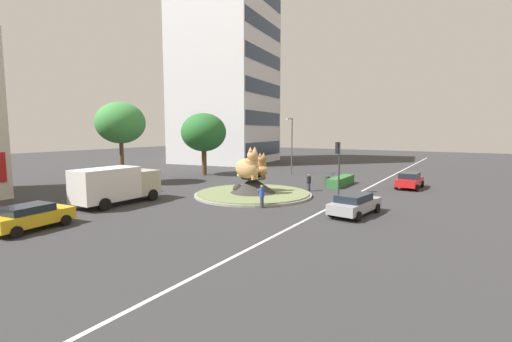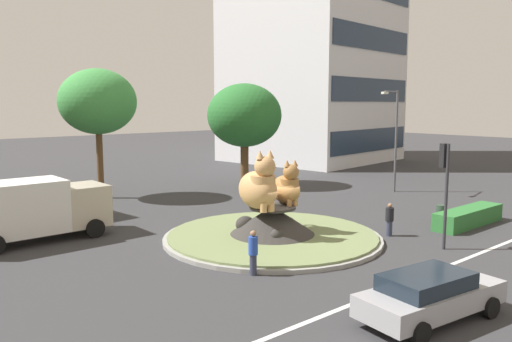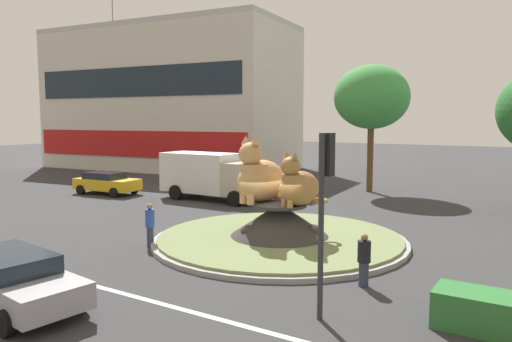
{
  "view_description": "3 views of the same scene",
  "coord_description": "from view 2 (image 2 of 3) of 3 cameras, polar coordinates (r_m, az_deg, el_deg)",
  "views": [
    {
      "loc": [
        -26.46,
        -16.61,
        5.67
      ],
      "look_at": [
        -2.12,
        -1.6,
        2.45
      ],
      "focal_mm": 25.48,
      "sensor_mm": 36.0,
      "label": 1
    },
    {
      "loc": [
        -16.05,
        -17.39,
        6.39
      ],
      "look_at": [
        -0.07,
        1.09,
        3.14
      ],
      "focal_mm": 36.33,
      "sensor_mm": 36.0,
      "label": 2
    },
    {
      "loc": [
        9.44,
        -16.85,
        4.97
      ],
      "look_at": [
        -1.19,
        0.12,
        2.83
      ],
      "focal_mm": 34.19,
      "sensor_mm": 36.0,
      "label": 3
    }
  ],
  "objects": [
    {
      "name": "sedan_on_far_lane",
      "position": [
        16.47,
        18.61,
        -12.76
      ],
      "size": [
        4.99,
        2.54,
        1.45
      ],
      "rotation": [
        0.0,
        0.0,
        -0.13
      ],
      "color": "#99999E",
      "rests_on": "ground"
    },
    {
      "name": "traffic_light_mast",
      "position": [
        23.81,
        20.07,
        -0.47
      ],
      "size": [
        0.35,
        0.46,
        4.63
      ],
      "rotation": [
        0.0,
        0.0,
        1.43
      ],
      "color": "#2D2D33",
      "rests_on": "ground"
    },
    {
      "name": "clipped_hedge_strip",
      "position": [
        29.29,
        22.34,
        -4.7
      ],
      "size": [
        5.23,
        1.2,
        0.9
      ],
      "primitive_type": "cube",
      "color": "#2D7033",
      "rests_on": "ground"
    },
    {
      "name": "litter_bin",
      "position": [
        29.76,
        19.73,
        -4.38
      ],
      "size": [
        0.56,
        0.56,
        0.9
      ],
      "color": "#2D4233",
      "rests_on": "ground"
    },
    {
      "name": "pedestrian_black_shirt",
      "position": [
        25.73,
        14.49,
        -5.14
      ],
      "size": [
        0.39,
        0.39,
        1.6
      ],
      "rotation": [
        0.0,
        0.0,
        3.49
      ],
      "color": "#33384C",
      "rests_on": "ground"
    },
    {
      "name": "lane_centreline",
      "position": [
        19.93,
        16.79,
        -11.45
      ],
      "size": [
        112.0,
        0.2,
        0.01
      ],
      "primitive_type": "cube",
      "color": "silver",
      "rests_on": "ground"
    },
    {
      "name": "second_tree_near_tower",
      "position": [
        39.49,
        -1.29,
        6.11
      ],
      "size": [
        5.65,
        5.65,
        7.81
      ],
      "color": "brown",
      "rests_on": "ground"
    },
    {
      "name": "cat_statue_calico",
      "position": [
        23.31,
        0.36,
        -1.8
      ],
      "size": [
        2.11,
        2.77,
        2.73
      ],
      "rotation": [
        0.0,
        0.0,
        -1.76
      ],
      "color": "tan",
      "rests_on": "roundabout_island"
    },
    {
      "name": "broadleaf_tree_behind_island",
      "position": [
        35.79,
        -17.04,
        7.28
      ],
      "size": [
        5.05,
        5.05,
        8.58
      ],
      "color": "brown",
      "rests_on": "ground"
    },
    {
      "name": "ground_plane",
      "position": [
        24.51,
        1.81,
        -7.53
      ],
      "size": [
        160.0,
        160.0,
        0.0
      ],
      "primitive_type": "plane",
      "color": "#333335"
    },
    {
      "name": "cat_statue_tabby",
      "position": [
        24.53,
        3.43,
        -1.83
      ],
      "size": [
        1.8,
        2.15,
        2.16
      ],
      "rotation": [
        0.0,
        0.0,
        -1.87
      ],
      "color": "#9E703D",
      "rests_on": "roundabout_island"
    },
    {
      "name": "roundabout_island",
      "position": [
        24.4,
        1.79,
        -6.42
      ],
      "size": [
        10.2,
        10.2,
        1.59
      ],
      "color": "gray",
      "rests_on": "ground"
    },
    {
      "name": "delivery_box_truck",
      "position": [
        25.87,
        -23.65,
        -3.81
      ],
      "size": [
        6.74,
        2.63,
        2.86
      ],
      "rotation": [
        0.0,
        0.0,
        0.0
      ],
      "color": "#B7AD99",
      "rests_on": "ground"
    },
    {
      "name": "streetlight_arm",
      "position": [
        37.83,
        15.02,
        4.09
      ],
      "size": [
        2.63,
        0.76,
        7.21
      ],
      "rotation": [
        0.0,
        0.0,
        3.38
      ],
      "color": "#4C4C51",
      "rests_on": "ground"
    },
    {
      "name": "pedestrian_blue_shirt",
      "position": [
        19.4,
        -0.32,
        -8.87
      ],
      "size": [
        0.36,
        0.36,
        1.7
      ],
      "rotation": [
        0.0,
        0.0,
        5.8
      ],
      "color": "#33384C",
      "rests_on": "ground"
    }
  ]
}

